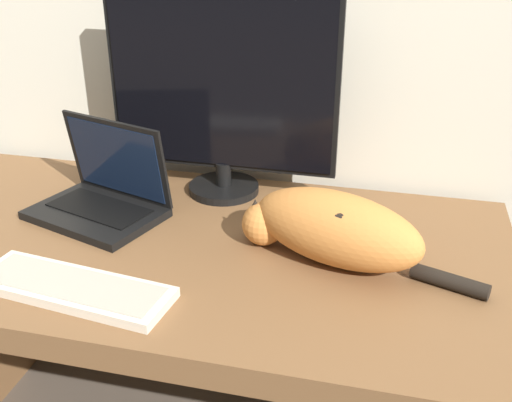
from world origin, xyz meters
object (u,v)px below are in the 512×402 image
object	(u,v)px
monitor	(222,95)
laptop	(103,196)
external_keyboard	(73,288)
cat	(332,227)

from	to	relation	value
monitor	laptop	distance (m)	0.38
monitor	external_keyboard	xyz separation A→B (m)	(-0.15, -0.52, -0.25)
cat	laptop	bearing A→B (deg)	-169.05
laptop	external_keyboard	size ratio (longest dim) A/B	0.86
monitor	cat	bearing A→B (deg)	-41.21
external_keyboard	cat	bearing A→B (deg)	34.22
external_keyboard	monitor	bearing A→B (deg)	80.63
external_keyboard	cat	xyz separation A→B (m)	(0.47, 0.24, 0.07)
laptop	external_keyboard	xyz separation A→B (m)	(0.10, -0.33, -0.04)
monitor	external_keyboard	distance (m)	0.60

